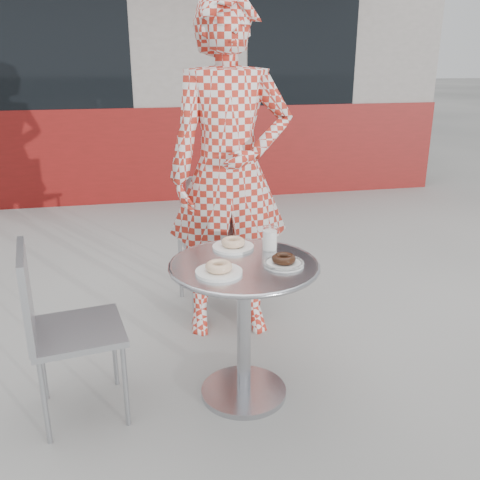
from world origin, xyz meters
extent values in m
plane|color=#AAA7A2|center=(0.00, 0.00, 0.00)|extent=(60.00, 60.00, 0.00)
cube|color=gray|center=(0.00, 5.60, 1.50)|extent=(6.00, 4.00, 3.00)
cube|color=maroon|center=(0.00, 3.68, 0.50)|extent=(6.02, 0.20, 1.00)
cube|color=black|center=(-1.20, 3.61, 1.70)|extent=(1.60, 0.04, 1.40)
cube|color=black|center=(1.40, 3.61, 1.70)|extent=(1.20, 0.04, 1.40)
cylinder|color=silver|center=(-0.03, -0.03, 0.01)|extent=(0.40, 0.40, 0.03)
cylinder|color=silver|center=(-0.03, -0.03, 0.34)|extent=(0.06, 0.06, 0.64)
cylinder|color=silver|center=(-0.03, -0.03, 0.66)|extent=(0.64, 0.64, 0.02)
torus|color=silver|center=(-0.03, -0.03, 0.66)|extent=(0.66, 0.66, 0.02)
cube|color=#9D9FA4|center=(0.00, 0.95, 0.45)|extent=(0.47, 0.47, 0.03)
cube|color=#9D9FA4|center=(0.02, 0.75, 0.68)|extent=(0.42, 0.08, 0.42)
cube|color=#9D9FA4|center=(-0.75, -0.01, 0.41)|extent=(0.44, 0.44, 0.03)
cube|color=#9D9FA4|center=(-0.93, -0.04, 0.61)|extent=(0.09, 0.38, 0.38)
imported|color=red|center=(0.04, 0.65, 0.92)|extent=(0.70, 0.48, 1.84)
cylinder|color=white|center=(-0.04, 0.16, 0.68)|extent=(0.19, 0.19, 0.01)
torus|color=#DA9154|center=(-0.04, 0.16, 0.70)|extent=(0.11, 0.11, 0.04)
cylinder|color=white|center=(-0.15, -0.12, 0.68)|extent=(0.20, 0.20, 0.01)
torus|color=#DA9154|center=(-0.15, -0.12, 0.70)|extent=(0.11, 0.11, 0.04)
cylinder|color=white|center=(0.14, -0.08, 0.68)|extent=(0.17, 0.17, 0.01)
torus|color=black|center=(0.14, -0.08, 0.70)|extent=(0.10, 0.10, 0.03)
torus|color=black|center=(0.14, -0.08, 0.68)|extent=(0.18, 0.18, 0.02)
cylinder|color=white|center=(0.13, 0.11, 0.72)|extent=(0.06, 0.06, 0.09)
cylinder|color=white|center=(0.13, 0.11, 0.73)|extent=(0.07, 0.07, 0.11)
camera|label=1|loc=(-0.49, -2.14, 1.54)|focal=40.00mm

